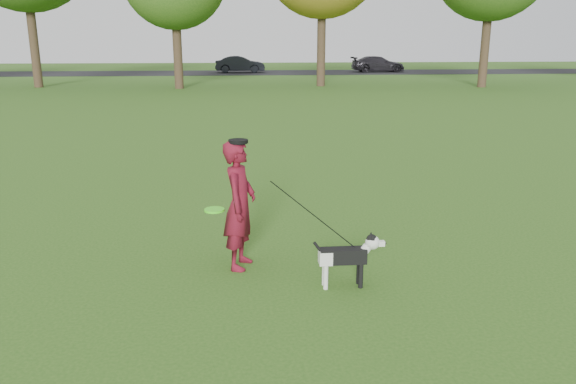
{
  "coord_description": "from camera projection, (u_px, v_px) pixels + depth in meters",
  "views": [
    {
      "loc": [
        -0.72,
        -6.22,
        2.65
      ],
      "look_at": [
        -0.19,
        -0.04,
        0.95
      ],
      "focal_mm": 35.0,
      "sensor_mm": 36.0,
      "label": 1
    }
  ],
  "objects": [
    {
      "name": "ground",
      "position": [
        304.0,
        267.0,
        6.74
      ],
      "size": [
        120.0,
        120.0,
        0.0
      ],
      "primitive_type": "plane",
      "color": "#285116",
      "rests_on": "ground"
    },
    {
      "name": "road",
      "position": [
        248.0,
        73.0,
        45.17
      ],
      "size": [
        120.0,
        7.0,
        0.02
      ],
      "primitive_type": "cube",
      "color": "black",
      "rests_on": "ground"
    },
    {
      "name": "man",
      "position": [
        240.0,
        205.0,
        6.56
      ],
      "size": [
        0.5,
        0.64,
        1.53
      ],
      "primitive_type": "imported",
      "rotation": [
        0.0,
        0.0,
        1.3
      ],
      "color": "maroon",
      "rests_on": "ground"
    },
    {
      "name": "dog",
      "position": [
        349.0,
        254.0,
        6.12
      ],
      "size": [
        0.81,
        0.16,
        0.62
      ],
      "color": "black",
      "rests_on": "ground"
    },
    {
      "name": "car_mid",
      "position": [
        240.0,
        64.0,
        44.95
      ],
      "size": [
        3.95,
        1.42,
        1.3
      ],
      "primitive_type": "imported",
      "rotation": [
        0.0,
        0.0,
        1.58
      ],
      "color": "black",
      "rests_on": "road"
    },
    {
      "name": "car_right",
      "position": [
        378.0,
        64.0,
        45.89
      ],
      "size": [
        4.34,
        1.77,
        1.26
      ],
      "primitive_type": "imported",
      "rotation": [
        0.0,
        0.0,
        1.57
      ],
      "color": "#252229",
      "rests_on": "road"
    },
    {
      "name": "man_held_items",
      "position": [
        313.0,
        215.0,
        6.29
      ],
      "size": [
        1.7,
        0.78,
        1.13
      ],
      "color": "#4EFF20",
      "rests_on": "ground"
    }
  ]
}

